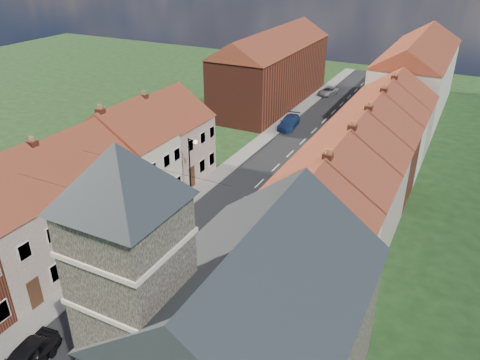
{
  "coord_description": "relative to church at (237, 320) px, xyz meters",
  "views": [
    {
      "loc": [
        16.6,
        -10.48,
        20.7
      ],
      "look_at": [
        1.14,
        19.68,
        3.5
      ],
      "focal_mm": 35.0,
      "sensor_mm": 36.0,
      "label": 1
    }
  ],
  "objects": [
    {
      "name": "cottage_l_brick_mid",
      "position": [
        -18.66,
        14.72,
        -1.35
      ],
      "size": [
        8.3,
        5.7,
        9.1
      ],
      "color": "beige",
      "rests_on": "ground"
    },
    {
      "name": "car_distant",
      "position": [
        -12.56,
        54.21,
        -5.3
      ],
      "size": [
        2.62,
        4.41,
        1.15
      ],
      "primitive_type": "imported",
      "rotation": [
        0.0,
        0.0,
        -0.18
      ],
      "color": "#9B9CA2",
      "rests_on": "ground"
    },
    {
      "name": "cottage_r_white_near",
      "position": [
        -0.06,
        14.77,
        -1.4
      ],
      "size": [
        8.3,
        6.0,
        9.0
      ],
      "color": "#C4AF9B",
      "rests_on": "ground"
    },
    {
      "name": "church",
      "position": [
        0.0,
        0.0,
        0.0
      ],
      "size": [
        11.25,
        14.25,
        15.2
      ],
      "color": "#28251C",
      "rests_on": "ground"
    },
    {
      "name": "pedestrian_right",
      "position": [
        -4.26,
        8.33,
        -4.88
      ],
      "size": [
        1.0,
        0.88,
        1.75
      ],
      "primitive_type": "imported",
      "rotation": [
        0.0,
        0.0,
        2.85
      ],
      "color": "#292221",
      "rests_on": "pavement_right"
    },
    {
      "name": "cottage_r_cream_mid",
      "position": [
        -0.06,
        20.17,
        -1.4
      ],
      "size": [
        8.3,
        5.2,
        9.0
      ],
      "color": "#C4AF9B",
      "rests_on": "ground"
    },
    {
      "name": "cottage_r_white_far",
      "position": [
        -0.06,
        30.97,
        -1.4
      ],
      "size": [
        8.3,
        5.2,
        9.0
      ],
      "color": "beige",
      "rests_on": "ground"
    },
    {
      "name": "cottage_r_cream_far",
      "position": [
        -0.06,
        36.37,
        -1.4
      ],
      "size": [
        8.3,
        6.0,
        9.0
      ],
      "color": "#C4AF9B",
      "rests_on": "ground"
    },
    {
      "name": "pavement_left",
      "position": [
        -13.76,
        26.68,
        -5.82
      ],
      "size": [
        1.8,
        90.0,
        0.12
      ],
      "primitive_type": "cube",
      "color": "#A9A099",
      "rests_on": "ground"
    },
    {
      "name": "pavement_right",
      "position": [
        -4.96,
        26.68,
        -5.82
      ],
      "size": [
        1.8,
        90.0,
        0.12
      ],
      "primitive_type": "cube",
      "color": "#A9A099",
      "rests_on": "ground"
    },
    {
      "name": "car_far",
      "position": [
        -12.56,
        38.27,
        -5.17
      ],
      "size": [
        2.52,
        5.07,
        1.42
      ],
      "primitive_type": "imported",
      "rotation": [
        0.0,
        0.0,
        0.11
      ],
      "color": "navy",
      "rests_on": "ground"
    },
    {
      "name": "cottage_r_tudor",
      "position": [
        -0.09,
        9.37,
        -1.41
      ],
      "size": [
        8.3,
        5.2,
        9.0
      ],
      "color": "beige",
      "rests_on": "ground"
    },
    {
      "name": "cottage_l_cream",
      "position": [
        -18.66,
        2.22,
        -1.35
      ],
      "size": [
        8.3,
        6.3,
        9.1
      ],
      "color": "#C4AF9B",
      "rests_on": "ground"
    },
    {
      "name": "cottage_l_pink",
      "position": [
        -18.66,
        20.52,
        -1.51
      ],
      "size": [
        8.3,
        6.3,
        8.8
      ],
      "color": "#C4AF9B",
      "rests_on": "ground"
    },
    {
      "name": "block_left_far",
      "position": [
        -18.66,
        46.68,
        -0.58
      ],
      "size": [
        8.3,
        24.2,
        10.5
      ],
      "color": "#5E261B",
      "rests_on": "ground"
    },
    {
      "name": "lamppost",
      "position": [
        -13.17,
        16.68,
        -2.34
      ],
      "size": [
        0.88,
        0.15,
        6.0
      ],
      "color": "black",
      "rests_on": "pavement_left"
    },
    {
      "name": "block_right_far",
      "position": [
        -0.06,
        51.68,
        -0.58
      ],
      "size": [
        8.3,
        24.2,
        10.5
      ],
      "color": "beige",
      "rests_on": "ground"
    },
    {
      "name": "cottage_r_pink",
      "position": [
        -0.06,
        25.57,
        -1.4
      ],
      "size": [
        8.3,
        6.0,
        9.0
      ],
      "color": "#5E261B",
      "rests_on": "ground"
    },
    {
      "name": "car_near",
      "position": [
        -11.31,
        -3.02,
        -5.15
      ],
      "size": [
        2.2,
        4.43,
        1.45
      ],
      "primitive_type": "imported",
      "rotation": [
        0.0,
        0.0,
        0.12
      ],
      "color": "black",
      "rests_on": "ground"
    },
    {
      "name": "cottage_l_white",
      "position": [
        -18.66,
        8.62,
        -1.51
      ],
      "size": [
        8.3,
        6.9,
        8.8
      ],
      "color": "white",
      "rests_on": "ground"
    },
    {
      "name": "road",
      "position": [
        -9.36,
        26.68,
        -5.87
      ],
      "size": [
        7.0,
        90.0,
        0.02
      ],
      "primitive_type": "cube",
      "color": "black",
      "rests_on": "ground"
    }
  ]
}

